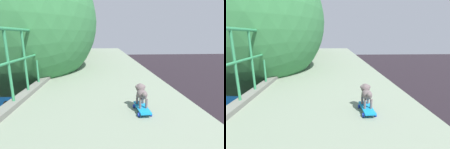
% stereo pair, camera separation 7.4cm
% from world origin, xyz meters
% --- Properties ---
extents(city_bus, '(2.73, 11.32, 3.17)m').
position_xyz_m(city_bus, '(-8.86, 17.52, 1.81)').
color(city_bus, '#0F4B8E').
rests_on(city_bus, ground).
extents(roadside_tree_mid, '(5.46, 5.46, 9.70)m').
position_xyz_m(roadside_tree_mid, '(-1.64, 5.54, 7.24)').
color(roadside_tree_mid, '#523623').
rests_on(roadside_tree_mid, ground).
extents(roadside_tree_far, '(5.42, 5.42, 10.00)m').
position_xyz_m(roadside_tree_far, '(-1.89, 10.55, 7.93)').
color(roadside_tree_far, brown).
rests_on(roadside_tree_far, ground).
extents(roadside_tree_farthest, '(4.04, 4.04, 9.97)m').
position_xyz_m(roadside_tree_farthest, '(-1.76, 17.64, 7.93)').
color(roadside_tree_farthest, brown).
rests_on(roadside_tree_farthest, ground).
extents(toy_skateboard, '(0.22, 0.47, 0.08)m').
position_xyz_m(toy_skateboard, '(1.84, 1.95, 5.72)').
color(toy_skateboard, '#158FD8').
rests_on(toy_skateboard, overpass_deck).
extents(small_dog, '(0.17, 0.36, 0.33)m').
position_xyz_m(small_dog, '(1.84, 2.02, 5.94)').
color(small_dog, '#67595A').
rests_on(small_dog, toy_skateboard).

